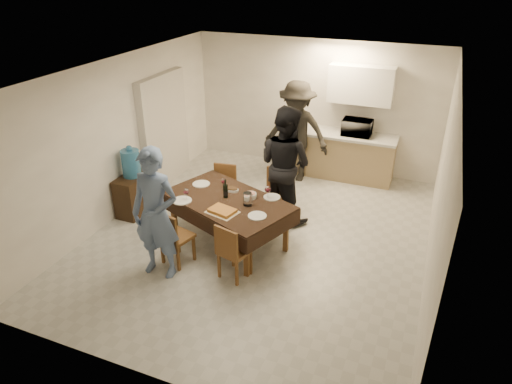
% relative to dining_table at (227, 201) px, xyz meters
% --- Properties ---
extents(floor, '(5.00, 6.00, 0.02)m').
position_rel_dining_table_xyz_m(floor, '(0.40, 0.34, -0.71)').
color(floor, '#B9B9B3').
rests_on(floor, ground).
extents(ceiling, '(5.00, 6.00, 0.02)m').
position_rel_dining_table_xyz_m(ceiling, '(0.40, 0.34, 1.89)').
color(ceiling, white).
rests_on(ceiling, wall_back).
extents(wall_back, '(5.00, 0.02, 2.60)m').
position_rel_dining_table_xyz_m(wall_back, '(0.40, 3.34, 0.59)').
color(wall_back, white).
rests_on(wall_back, floor).
extents(wall_front, '(5.00, 0.02, 2.60)m').
position_rel_dining_table_xyz_m(wall_front, '(0.40, -2.66, 0.59)').
color(wall_front, white).
rests_on(wall_front, floor).
extents(wall_left, '(0.02, 6.00, 2.60)m').
position_rel_dining_table_xyz_m(wall_left, '(-2.10, 0.34, 0.59)').
color(wall_left, white).
rests_on(wall_left, floor).
extents(wall_right, '(0.02, 6.00, 2.60)m').
position_rel_dining_table_xyz_m(wall_right, '(2.90, 0.34, 0.59)').
color(wall_right, white).
rests_on(wall_right, floor).
extents(stub_partition, '(0.15, 1.40, 2.10)m').
position_rel_dining_table_xyz_m(stub_partition, '(-2.02, 1.54, 0.34)').
color(stub_partition, beige).
rests_on(stub_partition, floor).
extents(kitchen_base_cabinet, '(2.20, 0.60, 0.86)m').
position_rel_dining_table_xyz_m(kitchen_base_cabinet, '(1.00, 3.02, -0.28)').
color(kitchen_base_cabinet, '#A08460').
rests_on(kitchen_base_cabinet, floor).
extents(kitchen_worktop, '(2.24, 0.64, 0.05)m').
position_rel_dining_table_xyz_m(kitchen_worktop, '(1.00, 3.02, 0.18)').
color(kitchen_worktop, '#BABAB5').
rests_on(kitchen_worktop, kitchen_base_cabinet).
extents(upper_cabinet, '(1.20, 0.34, 0.70)m').
position_rel_dining_table_xyz_m(upper_cabinet, '(1.30, 3.16, 1.14)').
color(upper_cabinet, white).
rests_on(upper_cabinet, wall_back).
extents(dining_table, '(2.18, 1.73, 0.74)m').
position_rel_dining_table_xyz_m(dining_table, '(0.00, 0.00, 0.00)').
color(dining_table, black).
rests_on(dining_table, floor).
extents(chair_near_left, '(0.48, 0.49, 0.47)m').
position_rel_dining_table_xyz_m(chair_near_left, '(-0.45, -0.83, -0.18)').
color(chair_near_left, brown).
rests_on(chair_near_left, floor).
extents(chair_near_right, '(0.47, 0.47, 0.46)m').
position_rel_dining_table_xyz_m(chair_near_right, '(0.45, -0.83, -0.19)').
color(chair_near_right, brown).
rests_on(chair_near_right, floor).
extents(chair_far_left, '(0.44, 0.44, 0.47)m').
position_rel_dining_table_xyz_m(chair_far_left, '(-0.45, 0.67, -0.18)').
color(chair_far_left, brown).
rests_on(chair_far_left, floor).
extents(chair_far_right, '(0.48, 0.48, 0.50)m').
position_rel_dining_table_xyz_m(chair_far_right, '(0.45, 0.66, -0.14)').
color(chair_far_right, brown).
rests_on(chair_far_right, floor).
extents(console, '(0.37, 0.74, 0.69)m').
position_rel_dining_table_xyz_m(console, '(-1.88, 0.26, -0.36)').
color(console, black).
rests_on(console, floor).
extents(water_jug, '(0.31, 0.31, 0.46)m').
position_rel_dining_table_xyz_m(water_jug, '(-1.88, 0.26, 0.21)').
color(water_jug, teal).
rests_on(water_jug, console).
extents(wine_bottle, '(0.07, 0.07, 0.29)m').
position_rel_dining_table_xyz_m(wine_bottle, '(-0.05, 0.05, 0.18)').
color(wine_bottle, black).
rests_on(wine_bottle, dining_table).
extents(water_pitcher, '(0.13, 0.13, 0.20)m').
position_rel_dining_table_xyz_m(water_pitcher, '(0.35, -0.05, 0.13)').
color(water_pitcher, white).
rests_on(water_pitcher, dining_table).
extents(savoury_tart, '(0.49, 0.41, 0.05)m').
position_rel_dining_table_xyz_m(savoury_tart, '(0.10, -0.38, 0.06)').
color(savoury_tart, '#CB893B').
rests_on(savoury_tart, dining_table).
extents(salad_bowl, '(0.18, 0.18, 0.07)m').
position_rel_dining_table_xyz_m(salad_bowl, '(0.30, 0.18, 0.07)').
color(salad_bowl, silver).
rests_on(salad_bowl, dining_table).
extents(mushroom_dish, '(0.19, 0.19, 0.03)m').
position_rel_dining_table_xyz_m(mushroom_dish, '(-0.05, 0.28, 0.05)').
color(mushroom_dish, silver).
rests_on(mushroom_dish, dining_table).
extents(wine_glass_a, '(0.09, 0.09, 0.19)m').
position_rel_dining_table_xyz_m(wine_glass_a, '(-0.55, -0.25, 0.13)').
color(wine_glass_a, white).
rests_on(wine_glass_a, dining_table).
extents(wine_glass_b, '(0.09, 0.09, 0.21)m').
position_rel_dining_table_xyz_m(wine_glass_b, '(0.55, 0.25, 0.14)').
color(wine_glass_b, white).
rests_on(wine_glass_b, dining_table).
extents(wine_glass_c, '(0.08, 0.08, 0.18)m').
position_rel_dining_table_xyz_m(wine_glass_c, '(-0.20, 0.30, 0.12)').
color(wine_glass_c, white).
rests_on(wine_glass_c, dining_table).
extents(plate_near_left, '(0.29, 0.29, 0.02)m').
position_rel_dining_table_xyz_m(plate_near_left, '(-0.60, -0.30, 0.04)').
color(plate_near_left, silver).
rests_on(plate_near_left, dining_table).
extents(plate_near_right, '(0.26, 0.26, 0.02)m').
position_rel_dining_table_xyz_m(plate_near_right, '(0.60, -0.30, 0.04)').
color(plate_near_right, silver).
rests_on(plate_near_right, dining_table).
extents(plate_far_left, '(0.27, 0.27, 0.02)m').
position_rel_dining_table_xyz_m(plate_far_left, '(-0.60, 0.30, 0.04)').
color(plate_far_left, silver).
rests_on(plate_far_left, dining_table).
extents(plate_far_right, '(0.25, 0.25, 0.01)m').
position_rel_dining_table_xyz_m(plate_far_right, '(0.60, 0.30, 0.04)').
color(plate_far_right, silver).
rests_on(plate_far_right, dining_table).
extents(microwave, '(0.55, 0.38, 0.31)m').
position_rel_dining_table_xyz_m(microwave, '(1.33, 3.02, 0.36)').
color(microwave, white).
rests_on(microwave, kitchen_worktop).
extents(person_near, '(0.70, 0.48, 1.86)m').
position_rel_dining_table_xyz_m(person_near, '(-0.55, -1.05, 0.22)').
color(person_near, slate).
rests_on(person_near, floor).
extents(person_far, '(1.15, 1.03, 1.95)m').
position_rel_dining_table_xyz_m(person_far, '(0.55, 1.05, 0.27)').
color(person_far, black).
rests_on(person_far, floor).
extents(person_kitchen, '(1.27, 0.73, 1.96)m').
position_rel_dining_table_xyz_m(person_kitchen, '(0.27, 2.57, 0.27)').
color(person_kitchen, black).
rests_on(person_kitchen, floor).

